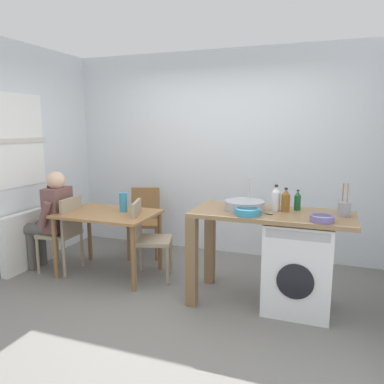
{
  "coord_description": "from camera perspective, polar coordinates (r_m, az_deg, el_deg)",
  "views": [
    {
      "loc": [
        1.39,
        -3.18,
        1.72
      ],
      "look_at": [
        0.06,
        0.45,
        1.04
      ],
      "focal_mm": 35.32,
      "sensor_mm": 36.0,
      "label": 1
    }
  ],
  "objects": [
    {
      "name": "mixing_bowl",
      "position": [
        3.47,
        8.36,
        -2.89
      ],
      "size": [
        0.23,
        0.23,
        0.06
      ],
      "color": "teal",
      "rests_on": "kitchen_counter"
    },
    {
      "name": "chair_person_seat",
      "position": [
        4.74,
        -18.72,
        -5.42
      ],
      "size": [
        0.42,
        0.42,
        0.9
      ],
      "rotation": [
        0.0,
        0.0,
        1.62
      ],
      "color": "gray",
      "rests_on": "ground_plane"
    },
    {
      "name": "utensil_crock",
      "position": [
        3.65,
        21.99,
        -2.35
      ],
      "size": [
        0.11,
        0.11,
        0.3
      ],
      "color": "gray",
      "rests_on": "kitchen_counter"
    },
    {
      "name": "bottle_clear_small",
      "position": [
        3.77,
        15.64,
        -1.31
      ],
      "size": [
        0.06,
        0.06,
        0.2
      ],
      "color": "#19592D",
      "rests_on": "kitchen_counter"
    },
    {
      "name": "ground_plane",
      "position": [
        3.87,
        -3.23,
        -16.46
      ],
      "size": [
        5.46,
        5.46,
        0.0
      ],
      "primitive_type": "plane",
      "color": "slate"
    },
    {
      "name": "chair_opposite",
      "position": [
        4.3,
        -6.87,
        -6.52
      ],
      "size": [
        0.5,
        0.5,
        0.9
      ],
      "rotation": [
        0.0,
        0.0,
        -1.27
      ],
      "color": "gray",
      "rests_on": "ground_plane"
    },
    {
      "name": "bottle_squat_brown",
      "position": [
        3.67,
        13.96,
        -1.3
      ],
      "size": [
        0.08,
        0.08,
        0.23
      ],
      "color": "brown",
      "rests_on": "kitchen_counter"
    },
    {
      "name": "radiator",
      "position": [
        5.06,
        -23.5,
        -6.64
      ],
      "size": [
        0.1,
        0.8,
        0.7
      ],
      "primitive_type": "cube",
      "color": "white",
      "rests_on": "ground_plane"
    },
    {
      "name": "sink_basin",
      "position": [
        3.67,
        7.96,
        -2.02
      ],
      "size": [
        0.38,
        0.38,
        0.09
      ],
      "primitive_type": "cylinder",
      "color": "#9EA0A5",
      "rests_on": "kitchen_counter"
    },
    {
      "name": "dining_table",
      "position": [
        4.47,
        -12.56,
        -4.24
      ],
      "size": [
        1.1,
        0.76,
        0.74
      ],
      "color": "#9E7042",
      "rests_on": "ground_plane"
    },
    {
      "name": "wall_back",
      "position": [
        5.14,
        4.39,
        5.76
      ],
      "size": [
        4.6,
        0.1,
        2.7
      ],
      "primitive_type": "cube",
      "color": "silver",
      "rests_on": "ground_plane"
    },
    {
      "name": "washing_machine",
      "position": [
        3.75,
        15.75,
        -10.56
      ],
      "size": [
        0.6,
        0.61,
        0.86
      ],
      "color": "white",
      "rests_on": "ground_plane"
    },
    {
      "name": "bottle_tall_green",
      "position": [
        3.7,
        12.55,
        -1.01
      ],
      "size": [
        0.08,
        0.08,
        0.25
      ],
      "color": "silver",
      "rests_on": "kitchen_counter"
    },
    {
      "name": "tap",
      "position": [
        3.83,
        8.56,
        -0.1
      ],
      "size": [
        0.02,
        0.02,
        0.28
      ],
      "primitive_type": "cylinder",
      "color": "#B2B2B7",
      "rests_on": "kitchen_counter"
    },
    {
      "name": "vase",
      "position": [
        4.43,
        -10.33,
        -1.53
      ],
      "size": [
        0.09,
        0.09,
        0.22
      ],
      "primitive_type": "cylinder",
      "color": "teal",
      "rests_on": "dining_table"
    },
    {
      "name": "chair_spare_by_wall",
      "position": [
        5.12,
        -7.14,
        -3.86
      ],
      "size": [
        0.51,
        0.51,
        0.9
      ],
      "rotation": [
        0.0,
        0.0,
        3.47
      ],
      "color": "olive",
      "rests_on": "ground_plane"
    },
    {
      "name": "colander",
      "position": [
        3.39,
        19.03,
        -3.74
      ],
      "size": [
        0.2,
        0.2,
        0.06
      ],
      "color": "slate",
      "rests_on": "kitchen_counter"
    },
    {
      "name": "seated_person",
      "position": [
        4.8,
        -20.39,
        -3.33
      ],
      "size": [
        0.51,
        0.52,
        1.2
      ],
      "rotation": [
        0.0,
        0.0,
        1.62
      ],
      "color": "#595651",
      "rests_on": "ground_plane"
    },
    {
      "name": "scissors",
      "position": [
        3.55,
        10.96,
        -3.2
      ],
      "size": [
        0.15,
        0.06,
        0.01
      ],
      "color": "#B2B2B7",
      "rests_on": "kitchen_counter"
    },
    {
      "name": "kitchen_counter",
      "position": [
        3.71,
        8.66,
        -5.15
      ],
      "size": [
        1.5,
        0.68,
        0.92
      ],
      "color": "olive",
      "rests_on": "ground_plane"
    }
  ]
}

